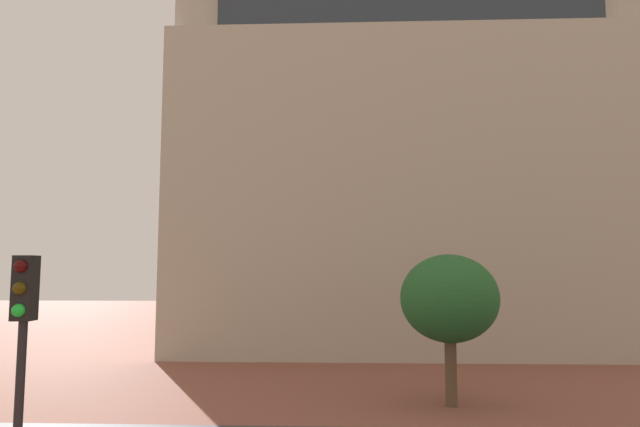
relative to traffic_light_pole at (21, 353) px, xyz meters
The scene contains 3 objects.
landmark_building 26.97m from the traffic_light_pole, 72.57° to the left, with size 24.34×13.62×34.51m.
traffic_light_pole is the anchor object (origin of this frame).
tree_curb_far 12.99m from the traffic_light_pole, 53.08° to the left, with size 3.11×3.11×4.74m.
Camera 1 is at (0.15, -4.54, 4.27)m, focal length 31.04 mm.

